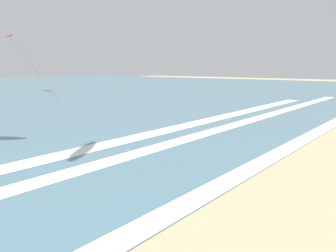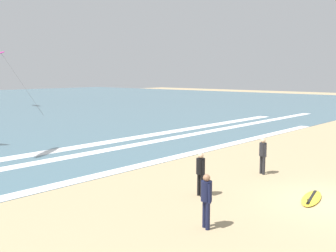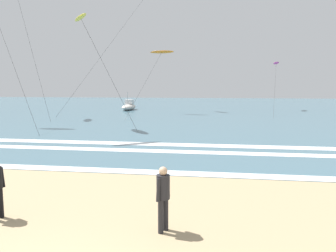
{
  "view_description": "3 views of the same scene",
  "coord_description": "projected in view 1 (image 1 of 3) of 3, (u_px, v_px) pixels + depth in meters",
  "views": [
    {
      "loc": [
        -9.68,
        4.55,
        3.35
      ],
      "look_at": [
        -1.96,
        10.61,
        1.6
      ],
      "focal_mm": 36.24,
      "sensor_mm": 36.0,
      "label": 1
    },
    {
      "loc": [
        -14.1,
        -4.74,
        4.45
      ],
      "look_at": [
        0.79,
        8.27,
        1.89
      ],
      "focal_mm": 44.01,
      "sensor_mm": 36.0,
      "label": 2
    },
    {
      "loc": [
        3.22,
        -3.42,
        3.46
      ],
      "look_at": [
        1.26,
        9.91,
        1.81
      ],
      "focal_mm": 34.13,
      "sensor_mm": 36.0,
      "label": 3
    }
  ],
  "objects": [
    {
      "name": "wave_foam_shoreline",
      "position": [
        217.0,
        187.0,
        9.43
      ],
      "size": [
        41.84,
        0.75,
        0.01
      ],
      "primitive_type": "cube",
      "color": "white",
      "rests_on": "ocean_surface"
    },
    {
      "name": "wave_foam_mid_break",
      "position": [
        167.0,
        145.0,
        14.49
      ],
      "size": [
        56.79,
        0.89,
        0.01
      ],
      "primitive_type": "cube",
      "color": "white",
      "rests_on": "ocean_surface"
    },
    {
      "name": "wave_foam_outer_break",
      "position": [
        141.0,
        136.0,
        16.18
      ],
      "size": [
        44.03,
        1.07,
        0.01
      ],
      "primitive_type": "cube",
      "color": "white",
      "rests_on": "ocean_surface"
    },
    {
      "name": "kite_magenta_high_right",
      "position": [
        9.0,
        36.0,
        41.88
      ],
      "size": [
        3.29,
        15.0,
        7.24
      ],
      "color": "#CC2384",
      "rests_on": "ground"
    }
  ]
}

